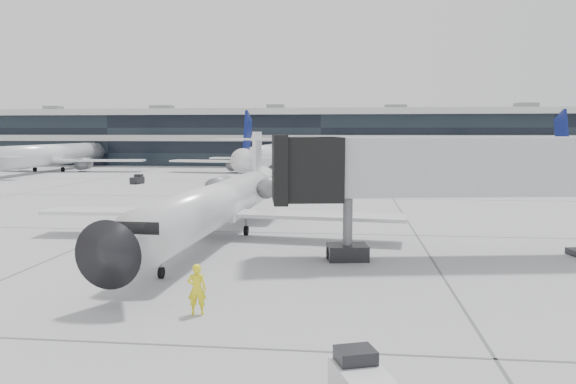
# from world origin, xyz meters

# --- Properties ---
(ground) EXTENTS (220.00, 220.00, 0.00)m
(ground) POSITION_xyz_m (0.00, 0.00, 0.00)
(ground) COLOR #99999C
(ground) RESTS_ON ground
(terminal) EXTENTS (170.00, 22.00, 10.00)m
(terminal) POSITION_xyz_m (0.00, 82.00, 5.00)
(terminal) COLOR black
(terminal) RESTS_ON ground
(bg_jet_left) EXTENTS (32.00, 40.00, 9.60)m
(bg_jet_left) POSITION_xyz_m (-45.00, 55.00, 0.00)
(bg_jet_left) COLOR silver
(bg_jet_left) RESTS_ON ground
(bg_jet_center) EXTENTS (32.00, 40.00, 9.60)m
(bg_jet_center) POSITION_xyz_m (-8.00, 55.00, 0.00)
(bg_jet_center) COLOR silver
(bg_jet_center) RESTS_ON ground
(bg_jet_right) EXTENTS (32.00, 40.00, 9.60)m
(bg_jet_right) POSITION_xyz_m (32.00, 55.00, 0.00)
(bg_jet_right) COLOR silver
(bg_jet_right) RESTS_ON ground
(regional_jet) EXTENTS (23.28, 29.02, 6.70)m
(regional_jet) POSITION_xyz_m (-2.49, -2.18, 2.29)
(regional_jet) COLOR silver
(regional_jet) RESTS_ON ground
(jet_bridge) EXTENTS (20.70, 7.12, 6.65)m
(jet_bridge) POSITION_xyz_m (12.97, -6.20, 4.85)
(jet_bridge) COLOR silver
(jet_bridge) RESTS_ON ground
(ramp_worker) EXTENTS (0.75, 0.54, 1.90)m
(ramp_worker) POSITION_xyz_m (0.13, -16.97, 0.95)
(ramp_worker) COLOR #FFF21A
(ramp_worker) RESTS_ON ground
(baggage_tug) EXTENTS (1.71, 2.19, 1.23)m
(baggage_tug) POSITION_xyz_m (5.98, -23.08, 0.55)
(baggage_tug) COLOR silver
(baggage_tug) RESTS_ON ground
(traffic_cone) EXTENTS (0.54, 0.54, 0.63)m
(traffic_cone) POSITION_xyz_m (-7.49, 8.91, 0.30)
(traffic_cone) COLOR orange
(traffic_cone) RESTS_ON ground
(far_tug) EXTENTS (1.38, 2.05, 1.22)m
(far_tug) POSITION_xyz_m (-21.76, 33.28, 0.55)
(far_tug) COLOR black
(far_tug) RESTS_ON ground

